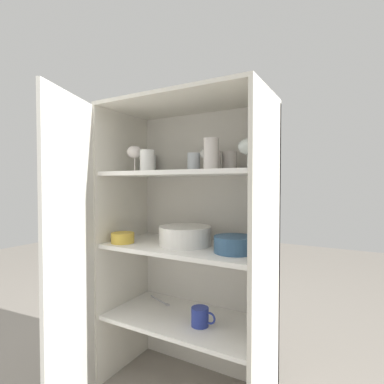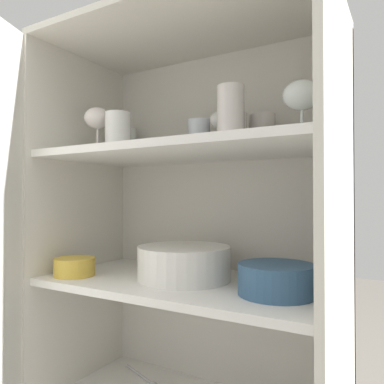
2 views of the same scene
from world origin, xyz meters
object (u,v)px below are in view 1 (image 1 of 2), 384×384
mixing_bowl_large (234,244)px  coffee_mug_primary (200,317)px  plate_stack_white (185,236)px  serving_bowl_small (123,237)px

mixing_bowl_large → coffee_mug_primary: (-0.16, -0.01, -0.35)m
plate_stack_white → coffee_mug_primary: 0.37m
plate_stack_white → serving_bowl_small: size_ratio=2.19×
plate_stack_white → mixing_bowl_large: plate_stack_white is taller
mixing_bowl_large → serving_bowl_small: size_ratio=1.52×
plate_stack_white → coffee_mug_primary: (0.11, -0.04, -0.35)m
serving_bowl_small → coffee_mug_primary: 0.53m
mixing_bowl_large → serving_bowl_small: (-0.56, -0.08, -0.01)m
mixing_bowl_large → serving_bowl_small: mixing_bowl_large is taller
mixing_bowl_large → plate_stack_white: bearing=172.7°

